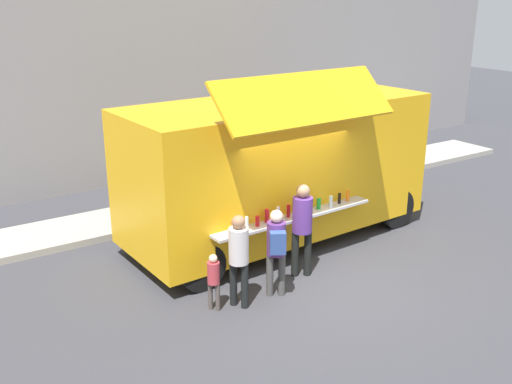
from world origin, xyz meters
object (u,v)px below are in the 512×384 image
at_px(food_truck_main, 278,165).
at_px(customer_mid_with_backpack, 276,245).
at_px(customer_front_ordering, 302,222).
at_px(customer_rear_waiting, 239,253).
at_px(trash_bin, 358,162).
at_px(child_near_queue, 214,277).

relative_size(food_truck_main, customer_mid_with_backpack, 4.13).
distance_m(customer_front_ordering, customer_mid_with_backpack, 0.95).
bearing_deg(customer_rear_waiting, customer_mid_with_backpack, -34.53).
xyz_separation_m(food_truck_main, customer_mid_with_backpack, (-1.52, -2.10, -0.66)).
relative_size(customer_front_ordering, customer_mid_with_backpack, 1.13).
bearing_deg(customer_mid_with_backpack, trash_bin, -24.34).
bearing_deg(customer_front_ordering, child_near_queue, 122.91).
bearing_deg(child_near_queue, customer_rear_waiting, -52.25).
bearing_deg(customer_front_ordering, food_truck_main, 5.24).
bearing_deg(customer_front_ordering, customer_mid_with_backpack, 141.61).
xyz_separation_m(food_truck_main, child_near_queue, (-2.66, -1.92, -1.02)).
height_order(customer_front_ordering, customer_mid_with_backpack, customer_front_ordering).
height_order(trash_bin, customer_mid_with_backpack, customer_mid_with_backpack).
relative_size(trash_bin, child_near_queue, 0.91).
bearing_deg(child_near_queue, food_truck_main, -0.35).
bearing_deg(customer_rear_waiting, trash_bin, 3.36).
xyz_separation_m(customer_front_ordering, child_near_queue, (-1.99, -0.22, -0.47)).
distance_m(food_truck_main, child_near_queue, 3.44).
bearing_deg(customer_front_ordering, trash_bin, -25.27).
bearing_deg(customer_rear_waiting, customer_front_ordering, -17.54).
relative_size(trash_bin, customer_mid_with_backpack, 0.58).
relative_size(trash_bin, customer_rear_waiting, 0.56).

